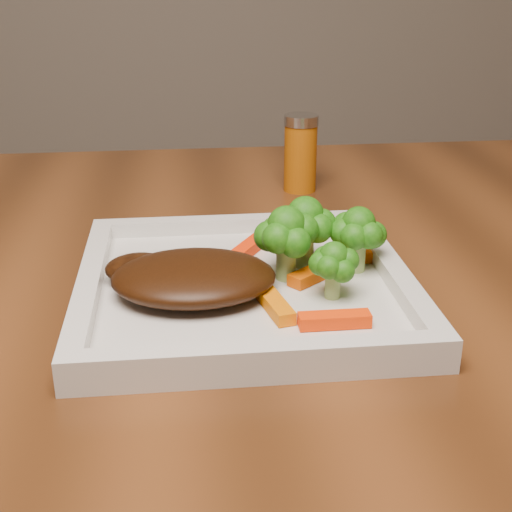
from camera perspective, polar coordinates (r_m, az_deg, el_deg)
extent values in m
cube|color=silver|center=(0.60, -0.96, -2.79)|extent=(0.27, 0.27, 0.01)
ellipsoid|color=#351908|center=(0.57, -5.00, -1.70)|extent=(0.14, 0.11, 0.03)
cube|color=#FC3604|center=(0.53, 6.30, -5.10)|extent=(0.05, 0.01, 0.01)
cube|color=orange|center=(0.55, 1.57, -3.98)|extent=(0.03, 0.05, 0.01)
cube|color=#D54803|center=(0.64, 8.03, 0.01)|extent=(0.05, 0.02, 0.01)
cube|color=#FF2D04|center=(0.65, -0.62, 0.64)|extent=(0.04, 0.05, 0.01)
cube|color=#D84E03|center=(0.60, 4.83, -1.35)|extent=(0.05, 0.05, 0.01)
cylinder|color=#A25009|center=(0.86, 3.58, 8.21)|extent=(0.04, 0.04, 0.09)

